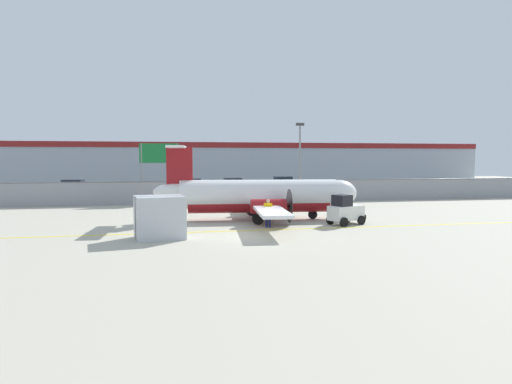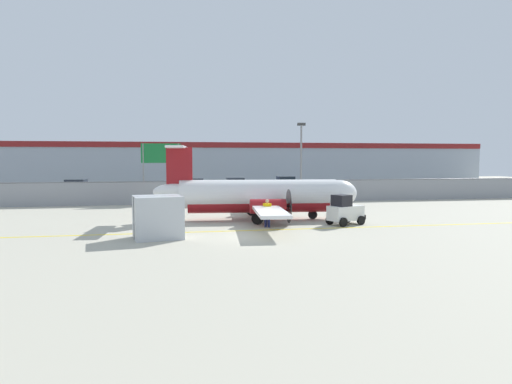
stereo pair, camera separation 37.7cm
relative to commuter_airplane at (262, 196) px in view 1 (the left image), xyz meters
The scene contains 20 objects.
ground_plane 4.91m from the commuter_airplane, 108.45° to the right, with size 140.00×140.00×0.01m.
perimeter_fence 11.70m from the commuter_airplane, 97.21° to the left, with size 98.00×0.10×2.10m.
parking_lot_strip 23.20m from the commuter_airplane, 93.63° to the left, with size 98.00×17.00×0.12m.
background_building 41.65m from the commuter_airplane, 92.02° to the left, with size 91.00×8.10×6.50m.
commuter_airplane is the anchor object (origin of this frame).
baggage_tug 5.66m from the commuter_airplane, 34.59° to the right, with size 2.57×2.06×1.88m.
ground_crew_worker 3.49m from the commuter_airplane, 96.23° to the right, with size 0.50×0.47×1.70m.
cargo_container 9.03m from the commuter_airplane, 137.90° to the right, with size 2.71×2.38×2.20m.
traffic_cone_near_left 5.97m from the commuter_airplane, 18.31° to the left, with size 0.36×0.36×0.64m.
traffic_cone_near_right 6.05m from the commuter_airplane, ahead, with size 0.36×0.36×0.64m.
parked_car_0 30.67m from the commuter_airplane, 123.69° to the left, with size 4.38×2.41×1.58m.
parked_car_1 21.60m from the commuter_airplane, 121.25° to the left, with size 4.28×2.16×1.58m.
parked_car_2 21.19m from the commuter_airplane, 112.16° to the left, with size 4.34×2.32×1.58m.
parked_car_3 25.75m from the commuter_airplane, 97.73° to the left, with size 4.34×2.31×1.58m.
parked_car_4 26.35m from the commuter_airplane, 86.44° to the left, with size 4.25×2.10×1.58m.
parked_car_5 17.69m from the commuter_airplane, 72.60° to the left, with size 4.23×2.07×1.58m.
parked_car_6 30.68m from the commuter_airplane, 73.15° to the left, with size 4.33×2.28×1.58m.
parked_car_7 23.68m from the commuter_airplane, 55.86° to the left, with size 4.25×2.10×1.58m.
apron_light_pole 11.25m from the commuter_airplane, 60.28° to the left, with size 0.70×0.30×7.27m.
highway_sign 15.11m from the commuter_airplane, 117.78° to the left, with size 3.60×0.14×5.50m.
Camera 1 is at (-4.82, -23.45, 4.14)m, focal length 32.00 mm.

